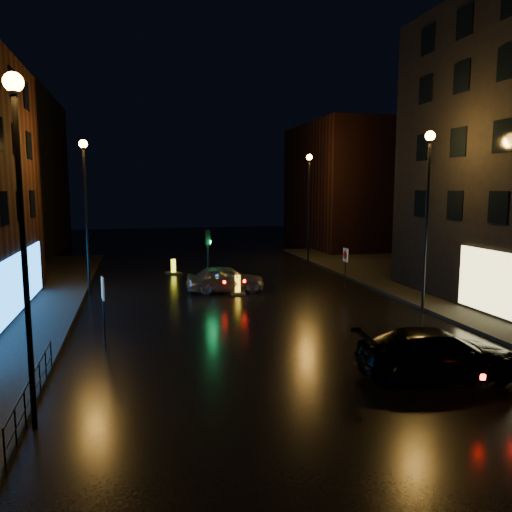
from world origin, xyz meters
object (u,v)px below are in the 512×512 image
object	(u,v)px
traffic_signal	(208,280)
bollard_near	(238,290)
dark_sedan	(438,353)
road_sign_left	(103,294)
silver_hatchback	(225,279)
bollard_far	(174,270)
road_sign_right	(345,259)

from	to	relation	value
traffic_signal	bollard_near	distance (m)	2.30
dark_sedan	road_sign_left	bearing A→B (deg)	66.46
silver_hatchback	dark_sedan	xyz separation A→B (m)	(4.11, -14.21, -0.01)
bollard_near	bollard_far	distance (m)	8.08
dark_sedan	bollard_far	distance (m)	22.01
silver_hatchback	road_sign_right	xyz separation A→B (m)	(6.87, -0.90, 1.04)
dark_sedan	road_sign_left	world-z (taller)	road_sign_left
traffic_signal	road_sign_right	bearing A→B (deg)	-14.66
road_sign_right	dark_sedan	bearing A→B (deg)	76.06
traffic_signal	dark_sedan	world-z (taller)	traffic_signal
traffic_signal	road_sign_left	xyz separation A→B (m)	(-5.30, -9.46, 1.41)
dark_sedan	bollard_far	xyz separation A→B (m)	(-6.50, 21.02, -0.52)
silver_hatchback	bollard_near	distance (m)	1.04
silver_hatchback	bollard_near	xyz separation A→B (m)	(0.55, -0.72, -0.52)
traffic_signal	silver_hatchback	size ratio (longest dim) A/B	0.79
bollard_near	road_sign_left	distance (m)	10.27
dark_sedan	bollard_far	bearing A→B (deg)	23.45
traffic_signal	road_sign_left	distance (m)	10.94
traffic_signal	road_sign_right	world-z (taller)	traffic_signal
silver_hatchback	road_sign_right	distance (m)	7.01
road_sign_left	road_sign_right	size ratio (longest dim) A/B	1.07
bollard_near	road_sign_left	world-z (taller)	road_sign_left
bollard_far	silver_hatchback	bearing A→B (deg)	-94.89
dark_sedan	bollard_near	size ratio (longest dim) A/B	4.05
traffic_signal	silver_hatchback	distance (m)	1.40
silver_hatchback	road_sign_right	size ratio (longest dim) A/B	1.83
dark_sedan	silver_hatchback	bearing A→B (deg)	22.39
road_sign_left	road_sign_right	xyz separation A→B (m)	(12.99, 7.45, -0.12)
dark_sedan	road_sign_right	distance (m)	13.63
bollard_far	road_sign_right	distance (m)	12.16
bollard_far	road_sign_left	xyz separation A→B (m)	(-3.72, -15.16, 1.69)
road_sign_left	road_sign_right	bearing A→B (deg)	21.52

